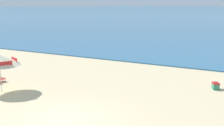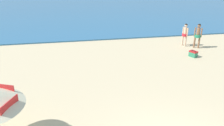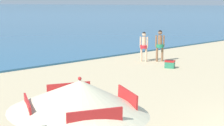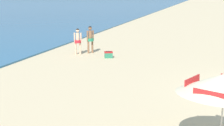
# 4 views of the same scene
# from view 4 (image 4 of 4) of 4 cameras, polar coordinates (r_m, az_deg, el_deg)

# --- Properties ---
(person_standing_near_shore) EXTENTS (0.42, 0.48, 1.70)m
(person_standing_near_shore) POSITION_cam_4_polar(r_m,az_deg,el_deg) (20.63, -6.22, 4.25)
(person_standing_near_shore) COLOR beige
(person_standing_near_shore) RESTS_ON ground
(person_standing_beside) EXTENTS (0.45, 0.44, 1.80)m
(person_standing_beside) POSITION_cam_4_polar(r_m,az_deg,el_deg) (21.02, -3.96, 4.61)
(person_standing_beside) COLOR #8C6042
(person_standing_beside) RESTS_ON ground
(cooler_box) EXTENTS (0.53, 0.60, 0.43)m
(cooler_box) POSITION_cam_4_polar(r_m,az_deg,el_deg) (19.56, -0.64, 1.53)
(cooler_box) COLOR #2D7F5B
(cooler_box) RESTS_ON ground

